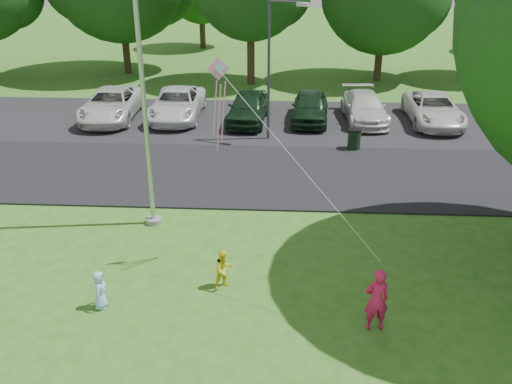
# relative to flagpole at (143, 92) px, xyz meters

# --- Properties ---
(ground) EXTENTS (120.00, 120.00, 0.00)m
(ground) POSITION_rel_flagpole_xyz_m (3.50, -5.00, -4.17)
(ground) COLOR #2E661B
(ground) RESTS_ON ground
(park_road) EXTENTS (60.00, 6.00, 0.06)m
(park_road) POSITION_rel_flagpole_xyz_m (3.50, 4.00, -4.14)
(park_road) COLOR black
(park_road) RESTS_ON ground
(parking_strip) EXTENTS (42.00, 7.00, 0.06)m
(parking_strip) POSITION_rel_flagpole_xyz_m (3.50, 10.50, -4.14)
(parking_strip) COLOR black
(parking_strip) RESTS_ON ground
(flagpole) EXTENTS (0.50, 0.50, 10.00)m
(flagpole) POSITION_rel_flagpole_xyz_m (0.00, 0.00, 0.00)
(flagpole) COLOR #B7BABF
(flagpole) RESTS_ON ground
(street_lamp) EXTENTS (1.61, 0.69, 5.93)m
(street_lamp) POSITION_rel_flagpole_xyz_m (3.51, 7.92, -0.61)
(street_lamp) COLOR #3F3F44
(street_lamp) RESTS_ON ground
(trash_can) EXTENTS (0.57, 0.57, 0.90)m
(trash_can) POSITION_rel_flagpole_xyz_m (6.88, 6.90, -3.71)
(trash_can) COLOR black
(trash_can) RESTS_ON ground
(parked_cars) EXTENTS (17.58, 5.37, 1.44)m
(parked_cars) POSITION_rel_flagpole_xyz_m (2.86, 10.56, -3.42)
(parked_cars) COLOR silver
(parked_cars) RESTS_ON ground
(woman) EXTENTS (0.63, 0.47, 1.57)m
(woman) POSITION_rel_flagpole_xyz_m (6.17, -4.85, -3.38)
(woman) COLOR #D21C51
(woman) RESTS_ON ground
(child_yellow) EXTENTS (0.65, 0.62, 1.07)m
(child_yellow) POSITION_rel_flagpole_xyz_m (2.57, -3.39, -3.63)
(child_yellow) COLOR yellow
(child_yellow) RESTS_ON ground
(child_blue) EXTENTS (0.34, 0.50, 1.00)m
(child_blue) POSITION_rel_flagpole_xyz_m (-0.30, -4.42, -3.67)
(child_blue) COLOR #9AC8ED
(child_blue) RESTS_ON ground
(kite) EXTENTS (4.05, 3.08, 3.80)m
(kite) POSITION_rel_flagpole_xyz_m (2.49, -2.10, 0.61)
(kite) COLOR pink
(kite) RESTS_ON ground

